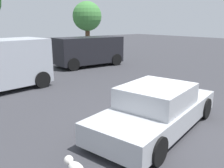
{
  "coord_description": "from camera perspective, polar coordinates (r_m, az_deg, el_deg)",
  "views": [
    {
      "loc": [
        -5.29,
        -4.11,
        2.93
      ],
      "look_at": [
        -0.32,
        1.92,
        0.9
      ],
      "focal_mm": 38.16,
      "sensor_mm": 36.0,
      "label": 1
    }
  ],
  "objects": [
    {
      "name": "sedan_foreground",
      "position": [
        6.79,
        10.7,
        -5.9
      ],
      "size": [
        4.9,
        2.75,
        1.28
      ],
      "rotation": [
        0.0,
        0.0,
        0.22
      ],
      "color": "#B7BABF",
      "rests_on": "ground_plane"
    },
    {
      "name": "suv_dark",
      "position": [
        16.45,
        -5.6,
        8.03
      ],
      "size": [
        4.64,
        2.33,
        1.96
      ],
      "rotation": [
        0.0,
        0.0,
        -0.06
      ],
      "color": "black",
      "rests_on": "ground_plane"
    },
    {
      "name": "ground_plane",
      "position": [
        7.31,
        11.73,
        -9.39
      ],
      "size": [
        80.0,
        80.0,
        0.0
      ],
      "primitive_type": "plane",
      "color": "#38383D"
    },
    {
      "name": "dog",
      "position": [
        4.83,
        -8.93,
        -19.14
      ],
      "size": [
        0.25,
        0.65,
        0.42
      ],
      "rotation": [
        0.0,
        0.0,
        1.62
      ],
      "color": "white",
      "rests_on": "ground_plane"
    },
    {
      "name": "tree_far_right",
      "position": [
        23.52,
        -5.98,
        15.74
      ],
      "size": [
        2.74,
        2.74,
        4.86
      ],
      "color": "brown",
      "rests_on": "ground_plane"
    }
  ]
}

